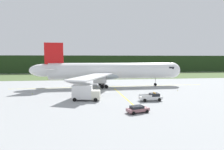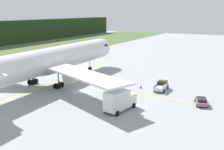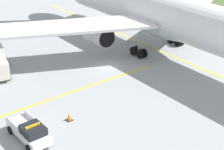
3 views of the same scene
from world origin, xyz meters
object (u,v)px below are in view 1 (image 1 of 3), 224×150
ops_pickup_truck (151,97)px  catering_truck (85,93)px  staff_car (138,109)px  airliner (110,71)px  apron_cone (143,96)px

ops_pickup_truck → catering_truck: (-15.43, 2.28, 1.01)m
ops_pickup_truck → staff_car: bearing=-122.1°
airliner → staff_car: airliner is taller
catering_truck → staff_car: size_ratio=1.52×
catering_truck → ops_pickup_truck: bearing=-8.4°
staff_car → airliner: bearing=91.6°
ops_pickup_truck → catering_truck: bearing=171.6°
ops_pickup_truck → apron_cone: bearing=99.7°
staff_car → apron_cone: 14.67m
airliner → ops_pickup_truck: 25.29m
staff_car → catering_truck: bearing=129.5°
apron_cone → airliner: bearing=107.2°
ops_pickup_truck → catering_truck: size_ratio=0.79×
airliner → apron_cone: airliner is taller
ops_pickup_truck → catering_truck: 15.63m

